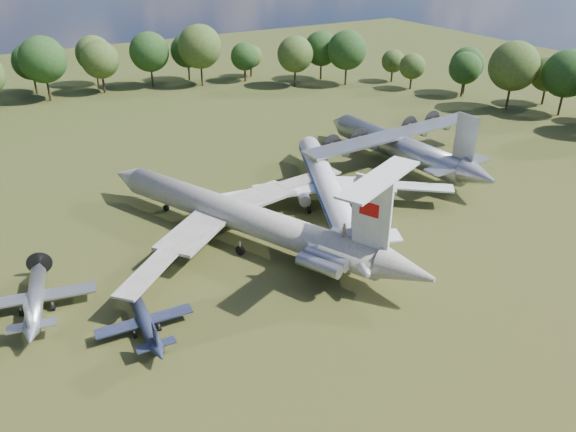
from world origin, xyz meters
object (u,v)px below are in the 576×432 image
il62_airliner (243,222)px  small_prop_west (146,325)px  person_on_il62 (344,230)px  an12_transport (398,150)px  small_prop_northwest (36,301)px  tu104_jet (328,194)px

il62_airliner → small_prop_west: (-17.16, -12.28, -1.72)m
small_prop_west → person_on_il62: 24.04m
il62_airliner → an12_transport: il62_airliner is taller
an12_transport → small_prop_west: bearing=-160.5°
small_prop_northwest → person_on_il62: person_on_il62 is taller
il62_airliner → tu104_jet: 15.01m
an12_transport → small_prop_west: size_ratio=3.03×
small_prop_west → il62_airliner: bearing=39.1°
il62_airliner → small_prop_northwest: bearing=161.8°
tu104_jet → an12_transport: size_ratio=1.21×
small_prop_northwest → person_on_il62: bearing=-7.1°
an12_transport → person_on_il62: (-28.91, -24.19, 3.62)m
tu104_jet → il62_airliner: bearing=-148.9°
il62_airliner → small_prop_west: il62_airliner is taller
an12_transport → small_prop_northwest: an12_transport is taller
an12_transport → person_on_il62: bearing=-143.9°
small_prop_west → an12_transport: bearing=26.8°
tu104_jet → small_prop_west: size_ratio=3.66×
small_prop_west → small_prop_northwest: small_prop_northwest is taller
il62_airliner → tu104_jet: (14.87, 2.03, -0.23)m
tu104_jet → person_on_il62: 18.53m
tu104_jet → person_on_il62: size_ratio=27.78×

